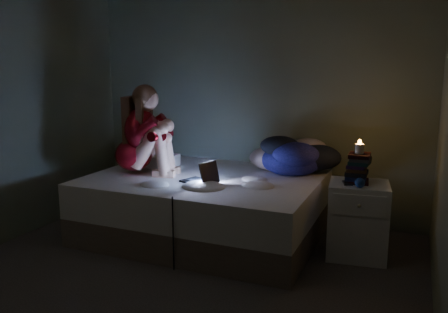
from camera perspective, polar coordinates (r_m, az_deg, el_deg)
The scene contains 12 objects.
floor at distance 3.49m, azimuth -7.48°, elevation -16.11°, with size 3.60×3.80×0.02m, color #2D2826.
wall_back at distance 4.85m, azimuth 3.68°, elevation 7.76°, with size 3.60×0.02×2.60m, color #565D4D.
bed at distance 4.36m, azimuth -2.36°, elevation -6.15°, with size 2.09×1.57×0.58m, color silver, non-canonical shape.
pillow at distance 4.76m, azimuth -8.41°, elevation -0.48°, with size 0.40×0.29×0.12m, color white.
woman at distance 4.40m, azimuth -11.36°, elevation 3.36°, with size 0.53×0.35×0.86m, color #720307, non-canonical shape.
laptop at distance 4.02m, azimuth -3.18°, elevation -1.81°, with size 0.30×0.21×0.21m, color black, non-canonical shape.
clothes_pile at distance 4.42m, azimuth 8.40°, elevation 0.34°, with size 0.63×0.50×0.38m, color #0F1343, non-canonical shape.
nightstand at distance 4.02m, azimuth 16.37°, elevation -7.63°, with size 0.48×0.43×0.64m, color silver.
book_stack at distance 3.94m, azimuth 16.47°, elevation -1.40°, with size 0.19×0.25×0.24m, color black, non-canonical shape.
candle at distance 3.91m, azimuth 16.59°, elevation 0.89°, with size 0.07×0.07×0.08m, color beige.
phone at distance 3.90m, azimuth 15.12°, elevation -3.16°, with size 0.07×0.14×0.01m, color black.
blue_orb at distance 3.78m, azimuth 16.37°, elevation -3.15°, with size 0.08×0.08×0.08m, color navy.
Camera 1 is at (1.60, -2.66, 1.58)m, focal length 36.50 mm.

